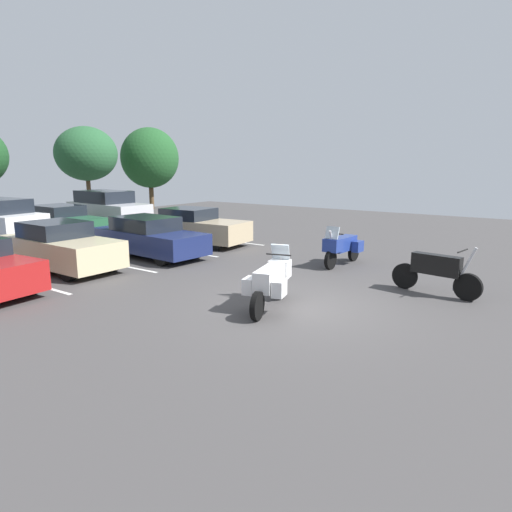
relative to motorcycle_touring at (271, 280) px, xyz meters
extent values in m
cube|color=#423F3F|center=(0.52, -0.50, -0.70)|extent=(44.00, 44.00, 0.10)
cylinder|color=black|center=(0.72, 0.19, -0.34)|extent=(0.64, 0.28, 0.63)
cylinder|color=black|center=(-0.91, -0.24, -0.34)|extent=(0.64, 0.28, 0.63)
cube|color=white|center=(-0.09, -0.02, 0.08)|extent=(1.33, 0.72, 0.47)
cylinder|color=#B2B2B7|center=(0.61, 0.16, 0.07)|extent=(0.50, 0.20, 1.10)
cylinder|color=black|center=(0.53, 0.14, 0.50)|extent=(0.20, 0.61, 0.04)
cube|color=white|center=(0.63, 0.17, 0.13)|extent=(0.55, 0.58, 0.43)
cube|color=#B2C1CC|center=(0.68, 0.18, 0.54)|extent=(0.27, 0.47, 0.39)
cube|color=white|center=(-0.55, 0.21, -0.04)|extent=(0.49, 0.35, 0.36)
cube|color=white|center=(-0.37, -0.45, -0.04)|extent=(0.49, 0.35, 0.36)
cylinder|color=black|center=(4.33, 0.61, -0.34)|extent=(0.62, 0.15, 0.62)
cylinder|color=black|center=(5.96, 0.53, -0.34)|extent=(0.62, 0.15, 0.62)
cube|color=navy|center=(5.15, 0.57, 0.06)|extent=(1.24, 0.48, 0.46)
cylinder|color=#B2B2B7|center=(4.45, 0.60, 0.06)|extent=(0.50, 0.09, 1.09)
cylinder|color=black|center=(4.53, 0.60, 0.47)|extent=(0.06, 0.62, 0.04)
cube|color=navy|center=(4.43, 0.60, 0.11)|extent=(0.46, 0.52, 0.41)
cube|color=#B2C1CC|center=(4.38, 0.61, 0.51)|extent=(0.18, 0.45, 0.39)
cube|color=navy|center=(5.50, 0.20, -0.04)|extent=(0.45, 0.26, 0.36)
cube|color=navy|center=(5.53, 0.91, -0.04)|extent=(0.45, 0.26, 0.36)
cylinder|color=black|center=(3.20, -3.61, -0.31)|extent=(0.22, 0.69, 0.68)
cylinder|color=black|center=(3.44, -2.00, -0.31)|extent=(0.22, 0.69, 0.68)
cube|color=black|center=(3.32, -2.81, 0.12)|extent=(0.47, 1.25, 0.51)
cylinder|color=#B2B2B7|center=(3.22, -3.49, 0.11)|extent=(0.15, 0.52, 1.15)
cylinder|color=black|center=(3.23, -3.41, 0.56)|extent=(0.62, 0.13, 0.04)
cube|color=silver|center=(-2.08, 7.21, -0.65)|extent=(0.12, 4.91, 0.01)
cube|color=silver|center=(0.85, 7.21, -0.65)|extent=(0.12, 4.91, 0.01)
cube|color=silver|center=(3.77, 7.21, -0.65)|extent=(0.12, 4.91, 0.01)
cube|color=silver|center=(6.69, 7.21, -0.65)|extent=(0.12, 4.91, 0.01)
cylinder|color=black|center=(-2.66, 5.59, -0.34)|extent=(0.27, 0.64, 0.62)
cube|color=#C1B289|center=(-0.56, 7.48, -0.04)|extent=(1.78, 4.27, 0.81)
cube|color=black|center=(-0.56, 7.79, 0.61)|extent=(1.63, 1.80, 0.49)
cylinder|color=black|center=(0.18, 6.03, -0.34)|extent=(0.22, 0.63, 0.62)
cylinder|color=black|center=(-1.31, 6.04, -0.34)|extent=(0.22, 0.63, 0.62)
cylinder|color=black|center=(0.20, 8.92, -0.34)|extent=(0.22, 0.63, 0.62)
cylinder|color=black|center=(-1.30, 8.93, -0.34)|extent=(0.22, 0.63, 0.62)
cube|color=navy|center=(2.47, 6.87, -0.08)|extent=(2.07, 4.72, 0.72)
cube|color=black|center=(2.49, 7.06, 0.53)|extent=(1.76, 2.29, 0.48)
cylinder|color=black|center=(3.11, 5.25, -0.32)|extent=(0.27, 0.67, 0.66)
cylinder|color=black|center=(1.62, 5.36, -0.32)|extent=(0.27, 0.67, 0.66)
cylinder|color=black|center=(3.33, 8.38, -0.32)|extent=(0.27, 0.67, 0.66)
cylinder|color=black|center=(1.84, 8.49, -0.32)|extent=(0.27, 0.67, 0.66)
cube|color=tan|center=(5.32, 7.19, -0.03)|extent=(2.06, 4.50, 0.81)
cube|color=black|center=(5.30, 7.60, 0.60)|extent=(1.75, 1.99, 0.46)
cylinder|color=black|center=(6.18, 5.75, -0.32)|extent=(0.26, 0.67, 0.66)
cylinder|color=black|center=(4.67, 5.65, -0.32)|extent=(0.26, 0.67, 0.66)
cylinder|color=black|center=(5.97, 8.73, -0.32)|extent=(0.26, 0.67, 0.66)
cylinder|color=black|center=(4.47, 8.62, -0.32)|extent=(0.26, 0.67, 0.66)
cylinder|color=black|center=(1.37, 12.40, -0.33)|extent=(0.28, 0.66, 0.64)
cube|color=#235638|center=(3.35, 13.71, -0.08)|extent=(1.88, 4.92, 0.74)
cube|color=black|center=(3.36, 14.00, 0.53)|extent=(1.67, 2.18, 0.47)
cylinder|color=black|center=(4.06, 12.03, -0.33)|extent=(0.24, 0.64, 0.64)
cylinder|color=black|center=(2.56, 12.07, -0.33)|extent=(0.24, 0.64, 0.64)
cylinder|color=black|center=(4.14, 15.35, -0.33)|extent=(0.24, 0.64, 0.64)
cylinder|color=black|center=(2.64, 15.38, -0.33)|extent=(0.24, 0.64, 0.64)
cube|color=#B7B7BC|center=(6.27, 14.19, 0.11)|extent=(2.21, 5.00, 1.12)
cube|color=black|center=(6.29, 14.55, 0.97)|extent=(1.93, 3.03, 0.61)
cylinder|color=black|center=(6.98, 12.47, -0.35)|extent=(0.26, 0.62, 0.61)
cylinder|color=black|center=(5.35, 12.58, -0.35)|extent=(0.26, 0.62, 0.61)
cylinder|color=black|center=(7.20, 15.79, -0.35)|extent=(0.26, 0.62, 0.61)
cylinder|color=black|center=(5.56, 15.90, -0.35)|extent=(0.26, 0.62, 0.61)
cylinder|color=#4C3823|center=(9.38, 20.27, 0.46)|extent=(0.27, 0.27, 2.22)
ellipsoid|color=#23512D|center=(9.38, 20.27, 3.27)|extent=(3.86, 3.86, 3.40)
cylinder|color=#4C3823|center=(14.55, 20.15, 0.13)|extent=(0.34, 0.34, 1.56)
ellipsoid|color=#1E4C23|center=(14.55, 20.15, 3.06)|extent=(4.15, 4.15, 4.30)
camera|label=1|loc=(-8.43, -5.53, 2.61)|focal=31.78mm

